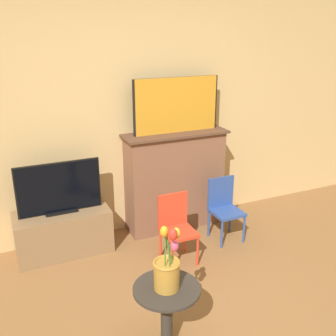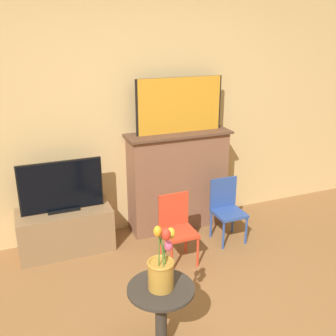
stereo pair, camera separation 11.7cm
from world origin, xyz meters
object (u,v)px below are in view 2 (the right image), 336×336
painting (180,105)px  vase_tulips (161,269)px  chair_red (177,225)px  tv_monitor (61,187)px  chair_blue (227,206)px

painting → vase_tulips: size_ratio=1.98×
painting → chair_red: size_ratio=1.44×
chair_red → tv_monitor: bearing=149.0°
chair_blue → vase_tulips: bearing=-134.6°
chair_red → chair_blue: size_ratio=1.00×
painting → vase_tulips: painting is taller
painting → vase_tulips: (-0.85, -1.66, -0.70)m
painting → tv_monitor: (-1.25, -0.07, -0.69)m
painting → chair_blue: bearing=-53.9°
painting → chair_blue: (0.34, -0.46, -1.00)m
tv_monitor → chair_blue: bearing=-13.9°
tv_monitor → vase_tulips: vase_tulips is taller
chair_blue → tv_monitor: bearing=166.1°
painting → chair_blue: size_ratio=1.44×
painting → chair_red: bearing=-115.1°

